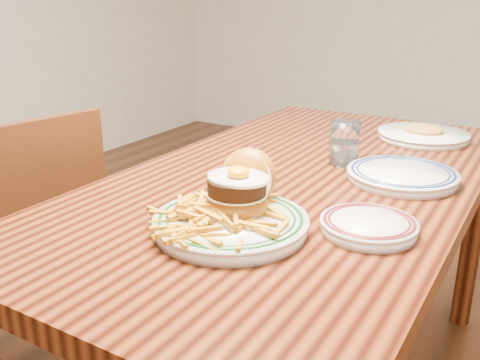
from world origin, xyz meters
The scene contains 7 objects.
table centered at (0.00, 0.00, 0.66)m, with size 0.85×1.60×0.75m.
chair_left centered at (-0.72, -0.34, 0.48)m, with size 0.49×0.49×0.90m.
main_plate centered at (0.03, -0.37, 0.79)m, with size 0.31×0.33×0.15m.
side_plate centered at (0.27, -0.26, 0.77)m, with size 0.19×0.19×0.03m.
rear_plate centered at (0.24, 0.09, 0.77)m, with size 0.28×0.28×0.03m.
water_glass centered at (0.06, 0.15, 0.80)m, with size 0.08×0.08×0.12m.
far_plate centered at (0.19, 0.53, 0.77)m, with size 0.29×0.29×0.05m.
Camera 1 is at (0.55, -1.22, 1.20)m, focal length 40.00 mm.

